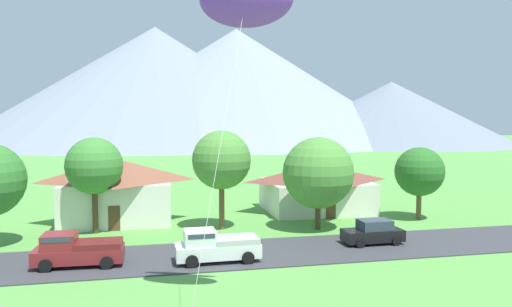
% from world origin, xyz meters
% --- Properties ---
extents(road_strip, '(160.00, 6.99, 0.08)m').
position_xyz_m(road_strip, '(0.00, 27.65, 0.04)').
color(road_strip, '#38383D').
rests_on(road_strip, ground).
extents(mountain_far_east_ridge, '(127.98, 127.98, 39.65)m').
position_xyz_m(mountain_far_east_ridge, '(-1.80, 175.28, 19.82)').
color(mountain_far_east_ridge, gray).
rests_on(mountain_far_east_ridge, ground).
extents(mountain_far_west_ridge, '(124.80, 124.80, 39.34)m').
position_xyz_m(mountain_far_west_ridge, '(25.88, 171.31, 19.67)').
color(mountain_far_west_ridge, gray).
rests_on(mountain_far_west_ridge, ground).
extents(mountain_west_ridge, '(77.01, 77.01, 20.07)m').
position_xyz_m(mountain_west_ridge, '(72.35, 146.45, 10.04)').
color(mountain_west_ridge, slate).
rests_on(mountain_west_ridge, ground).
extents(house_leftmost, '(10.19, 8.47, 4.44)m').
position_xyz_m(house_leftmost, '(10.15, 41.13, 2.30)').
color(house_leftmost, silver).
rests_on(house_leftmost, ground).
extents(house_left_center, '(9.58, 6.91, 5.46)m').
position_xyz_m(house_left_center, '(-8.24, 39.61, 2.83)').
color(house_left_center, silver).
rests_on(house_left_center, ground).
extents(tree_near_left, '(4.37, 4.37, 7.43)m').
position_xyz_m(tree_near_left, '(-9.62, 35.96, 5.21)').
color(tree_near_left, '#4C3823').
rests_on(tree_near_left, ground).
extents(tree_left_of_center, '(4.69, 4.69, 7.91)m').
position_xyz_m(tree_left_of_center, '(0.14, 35.24, 5.54)').
color(tree_left_of_center, brown).
rests_on(tree_left_of_center, ground).
extents(tree_center, '(4.28, 4.28, 6.34)m').
position_xyz_m(tree_center, '(17.61, 35.37, 4.18)').
color(tree_center, brown).
rests_on(tree_center, ground).
extents(tree_far_right, '(5.67, 5.67, 7.39)m').
position_xyz_m(tree_far_right, '(7.62, 33.48, 4.55)').
color(tree_far_right, '#4C3823').
rests_on(tree_far_right, ground).
extents(parked_car_black_mid_west, '(4.22, 2.12, 1.68)m').
position_xyz_m(parked_car_black_mid_west, '(9.82, 28.11, 0.87)').
color(parked_car_black_mid_west, black).
rests_on(parked_car_black_mid_west, road_strip).
extents(pickup_truck_maroon_west_side, '(5.28, 2.49, 1.99)m').
position_xyz_m(pickup_truck_maroon_west_side, '(-9.89, 27.04, 1.06)').
color(pickup_truck_maroon_west_side, maroon).
rests_on(pickup_truck_maroon_west_side, road_strip).
extents(pickup_truck_white_east_side, '(5.23, 2.37, 1.99)m').
position_xyz_m(pickup_truck_white_east_side, '(-1.64, 26.17, 1.06)').
color(pickup_truck_white_east_side, white).
rests_on(pickup_truck_white_east_side, road_strip).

